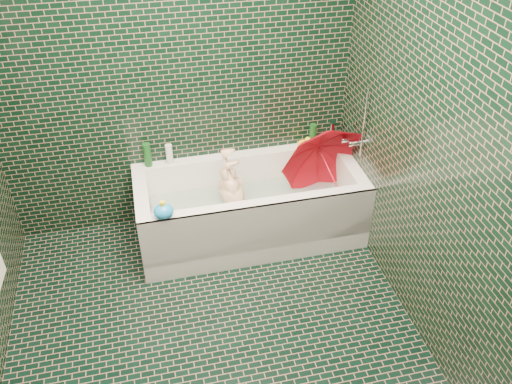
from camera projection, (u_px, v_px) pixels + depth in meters
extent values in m
plane|color=black|center=(217.00, 346.00, 3.46)|extent=(2.80, 2.80, 0.00)
plane|color=black|center=(175.00, 74.00, 3.81)|extent=(2.80, 0.00, 2.80)
plane|color=black|center=(442.00, 155.00, 2.96)|extent=(0.00, 2.80, 2.80)
cube|color=white|center=(250.00, 226.00, 4.30)|extent=(1.70, 0.75, 0.15)
cube|color=white|center=(241.00, 175.00, 4.39)|extent=(1.70, 0.10, 0.40)
cube|color=white|center=(260.00, 225.00, 3.88)|extent=(1.70, 0.10, 0.40)
cube|color=white|center=(348.00, 184.00, 4.28)|extent=(0.10, 0.55, 0.40)
cube|color=white|center=(144.00, 213.00, 3.99)|extent=(0.10, 0.55, 0.40)
cube|color=white|center=(261.00, 236.00, 3.89)|extent=(1.70, 0.02, 0.55)
cube|color=#50C226|center=(250.00, 218.00, 4.25)|extent=(1.35, 0.47, 0.01)
cube|color=silver|center=(250.00, 203.00, 4.17)|extent=(1.48, 0.53, 0.00)
cylinder|color=silver|center=(357.00, 142.00, 4.06)|extent=(0.14, 0.05, 0.05)
cylinder|color=silver|center=(344.00, 140.00, 4.10)|extent=(0.05, 0.04, 0.04)
cylinder|color=silver|center=(364.00, 123.00, 3.85)|extent=(0.01, 0.01, 0.55)
imported|color=#E7B690|center=(237.00, 207.00, 4.12)|extent=(0.96, 0.42, 0.32)
imported|color=red|center=(330.00, 172.00, 4.06)|extent=(0.88, 0.85, 0.97)
imported|color=white|center=(336.00, 141.00, 4.42)|extent=(0.11, 0.11, 0.25)
imported|color=#4F1C6B|center=(337.00, 143.00, 4.40)|extent=(0.10, 0.10, 0.18)
imported|color=#134517|center=(325.00, 142.00, 4.42)|extent=(0.15, 0.15, 0.18)
cylinder|color=#134517|center=(313.00, 136.00, 4.31)|extent=(0.07, 0.07, 0.20)
cylinder|color=silver|center=(332.00, 134.00, 4.33)|extent=(0.07, 0.07, 0.20)
cylinder|color=#134517|center=(147.00, 155.00, 4.08)|extent=(0.06, 0.06, 0.19)
cylinder|color=white|center=(169.00, 154.00, 4.11)|extent=(0.05, 0.05, 0.16)
ellipsoid|color=yellow|center=(303.00, 144.00, 4.32)|extent=(0.11, 0.10, 0.07)
sphere|color=yellow|center=(308.00, 140.00, 4.29)|extent=(0.05, 0.05, 0.05)
cone|color=orange|center=(311.00, 140.00, 4.29)|extent=(0.03, 0.03, 0.02)
ellipsoid|color=#1889E0|center=(164.00, 211.00, 3.59)|extent=(0.17, 0.15, 0.10)
cylinder|color=yellow|center=(163.00, 204.00, 3.56)|extent=(0.03, 0.03, 0.04)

